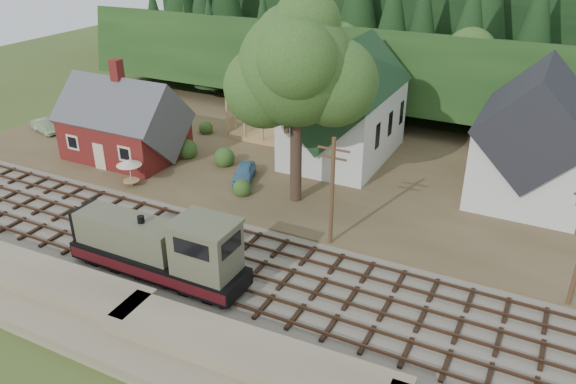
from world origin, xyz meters
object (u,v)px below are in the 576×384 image
at_px(locomotive, 163,250).
at_px(car_green, 45,126).
at_px(patio_set, 129,164).
at_px(car_blue, 244,172).

distance_m(locomotive, car_green, 31.06).
height_order(locomotive, car_green, locomotive).
bearing_deg(patio_set, car_blue, 33.84).
bearing_deg(locomotive, car_green, 150.91).
relative_size(locomotive, car_green, 2.94).
xyz_separation_m(locomotive, car_blue, (-2.80, 14.36, -1.13)).
xyz_separation_m(locomotive, patio_set, (-10.60, 9.13, 0.17)).
xyz_separation_m(car_blue, car_green, (-24.33, 0.73, -0.01)).
bearing_deg(locomotive, patio_set, 139.24).
relative_size(car_blue, patio_set, 1.69).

